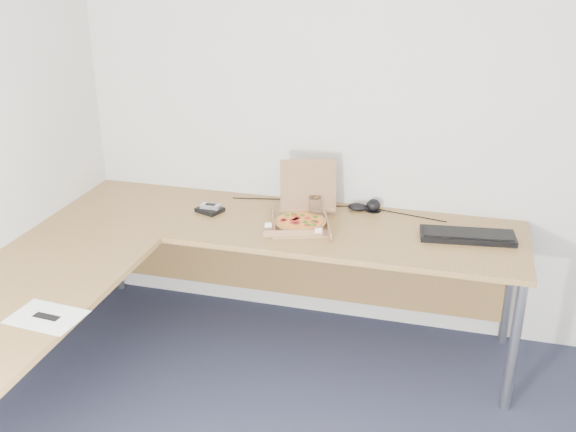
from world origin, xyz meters
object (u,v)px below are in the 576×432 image
(keyboard, at_px, (467,236))
(pizza_box, at_px, (301,219))
(drinking_glass, at_px, (315,208))
(desk, at_px, (198,254))
(wallet, at_px, (210,210))

(keyboard, bearing_deg, pizza_box, 176.97)
(drinking_glass, relative_size, keyboard, 0.26)
(pizza_box, bearing_deg, keyboard, -15.15)
(keyboard, bearing_deg, desk, -166.49)
(pizza_box, relative_size, wallet, 2.68)
(drinking_glass, xyz_separation_m, keyboard, (0.80, -0.05, -0.05))
(desk, relative_size, wallet, 19.06)
(wallet, bearing_deg, pizza_box, 16.59)
(pizza_box, bearing_deg, desk, -154.20)
(pizza_box, bearing_deg, drinking_glass, 46.95)
(desk, relative_size, keyboard, 5.35)
(drinking_glass, bearing_deg, desk, -131.88)
(desk, height_order, drinking_glass, drinking_glass)
(wallet, bearing_deg, desk, -54.60)
(keyboard, bearing_deg, drinking_glass, 169.56)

